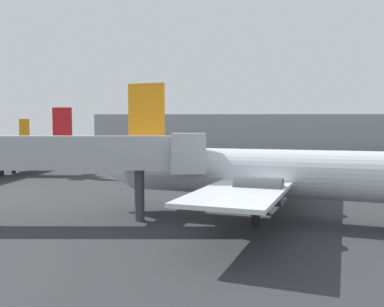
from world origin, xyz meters
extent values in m
cylinder|color=silver|center=(3.18, 19.91, 3.45)|extent=(22.65, 10.95, 3.41)
cone|color=silver|center=(-9.33, 24.42, 3.45)|extent=(4.68, 4.47, 3.41)
cube|color=silver|center=(2.10, 20.30, 2.94)|extent=(12.42, 23.48, 0.23)
cube|color=silver|center=(-7.11, 23.62, 3.79)|extent=(4.99, 8.51, 0.16)
cube|color=orange|center=(-6.65, 23.45, 7.69)|extent=(3.04, 1.33, 5.08)
cylinder|color=#4C4C54|center=(4.24, 24.21, 2.77)|extent=(3.35, 2.65, 1.76)
cylinder|color=#4C4C54|center=(1.25, 15.92, 2.77)|extent=(3.35, 2.65, 1.76)
cube|color=black|center=(2.76, 22.13, 0.87)|extent=(0.62, 0.62, 1.74)
cube|color=black|center=(1.44, 18.46, 0.87)|extent=(0.62, 0.62, 1.74)
cylinder|color=silver|center=(-30.80, 48.65, 3.37)|extent=(19.91, 3.49, 2.85)
cone|color=silver|center=(-19.32, 48.27, 3.37)|extent=(3.22, 2.95, 2.85)
cube|color=silver|center=(-29.81, 48.61, 2.94)|extent=(4.88, 26.59, 0.20)
cube|color=silver|center=(-21.31, 48.34, 3.65)|extent=(2.28, 7.23, 0.14)
cube|color=red|center=(-21.74, 48.35, 7.19)|extent=(2.74, 0.34, 4.79)
cylinder|color=#4C4C54|center=(-30.24, 53.66, 2.80)|extent=(2.61, 1.62, 1.54)
cube|color=black|center=(-29.86, 46.91, 0.97)|extent=(0.44, 0.44, 1.95)
cube|color=black|center=(-29.75, 50.32, 0.97)|extent=(0.44, 0.44, 1.95)
cone|color=#B2BCCC|center=(-43.45, 91.67, 2.76)|extent=(3.35, 3.19, 2.46)
cube|color=#B2BCCC|center=(-45.09, 91.12, 3.00)|extent=(3.65, 6.47, 0.12)
cube|color=orange|center=(-45.44, 91.01, 6.46)|extent=(2.32, 0.96, 4.94)
cube|color=#B2B7BC|center=(-12.66, 19.75, 4.92)|extent=(17.00, 1.77, 2.40)
cube|color=#B2B7BC|center=(-3.17, 19.85, 4.92)|extent=(2.43, 2.82, 2.80)
cylinder|color=#3F3F44|center=(-6.72, 19.81, 1.86)|extent=(0.70, 0.70, 3.72)
cube|color=#999EA3|center=(12.08, 122.57, 5.36)|extent=(90.11, 24.76, 10.72)
camera|label=1|loc=(-2.51, -9.22, 6.67)|focal=38.19mm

